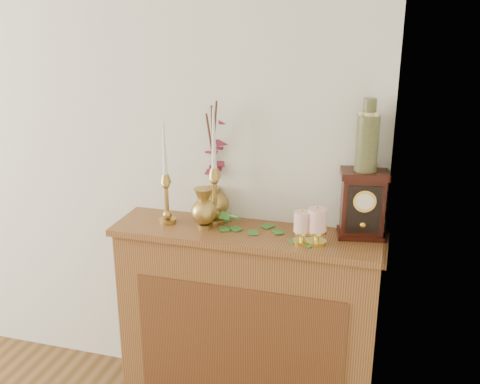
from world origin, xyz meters
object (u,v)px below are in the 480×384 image
(bud_vase, at_px, (204,209))
(ceramic_vase, at_px, (367,139))
(candlestick_center, at_px, (214,187))
(ginger_jar, at_px, (216,164))
(candlestick_left, at_px, (166,191))
(mantel_clock, at_px, (362,205))

(bud_vase, distance_m, ceramic_vase, 0.78)
(candlestick_center, height_order, bud_vase, candlestick_center)
(candlestick_center, bearing_deg, ginger_jar, 102.57)
(candlestick_left, bearing_deg, ceramic_vase, 5.86)
(candlestick_center, relative_size, mantel_clock, 1.81)
(bud_vase, bearing_deg, candlestick_center, 71.38)
(candlestick_left, xyz_separation_m, mantel_clock, (0.88, 0.09, -0.01))
(bud_vase, relative_size, ginger_jar, 0.34)
(mantel_clock, xyz_separation_m, ceramic_vase, (-0.00, 0.00, 0.29))
(candlestick_center, xyz_separation_m, ceramic_vase, (0.67, 0.03, 0.26))
(ginger_jar, xyz_separation_m, ceramic_vase, (0.69, -0.06, 0.18))
(candlestick_left, relative_size, candlestick_center, 0.89)
(candlestick_left, relative_size, ceramic_vase, 1.57)
(ginger_jar, bearing_deg, ceramic_vase, -5.40)
(bud_vase, distance_m, mantel_clock, 0.70)
(candlestick_left, relative_size, bud_vase, 2.51)
(bud_vase, bearing_deg, mantel_clock, 8.85)
(mantel_clock, bearing_deg, candlestick_left, 175.71)
(candlestick_left, height_order, mantel_clock, candlestick_left)
(candlestick_left, bearing_deg, candlestick_center, 14.98)
(candlestick_center, bearing_deg, candlestick_left, -165.02)
(candlestick_center, bearing_deg, ceramic_vase, 2.82)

